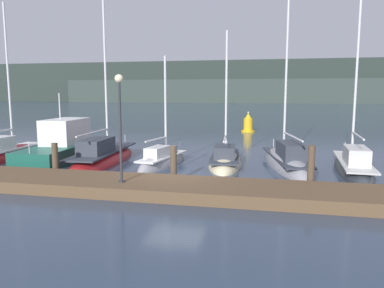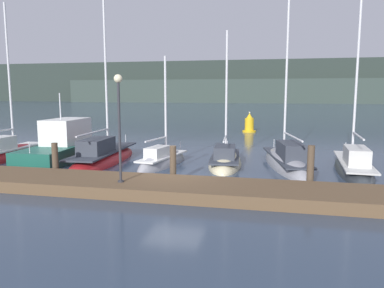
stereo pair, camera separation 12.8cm
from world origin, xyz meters
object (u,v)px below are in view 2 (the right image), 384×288
(sailboat_berth_5, at_px, (225,163))
(sailboat_berth_6, at_px, (286,164))
(channel_buoy, at_px, (249,124))
(sailboat_berth_4, at_px, (162,164))
(sailboat_berth_7, at_px, (353,169))
(motorboat_berth_2, at_px, (62,151))
(sailboat_berth_1, at_px, (7,157))
(sailboat_berth_3, at_px, (103,159))
(dock_lamppost, at_px, (119,111))

(sailboat_berth_5, height_order, sailboat_berth_6, sailboat_berth_6)
(sailboat_berth_6, height_order, channel_buoy, sailboat_berth_6)
(sailboat_berth_4, xyz_separation_m, sailboat_berth_7, (9.71, 0.62, 0.05))
(motorboat_berth_2, bearing_deg, sailboat_berth_6, 3.21)
(sailboat_berth_1, distance_m, sailboat_berth_4, 9.51)
(sailboat_berth_4, xyz_separation_m, sailboat_berth_5, (3.26, 0.99, 0.01))
(sailboat_berth_3, height_order, sailboat_berth_6, sailboat_berth_6)
(channel_buoy, bearing_deg, sailboat_berth_1, -125.38)
(sailboat_berth_1, bearing_deg, sailboat_berth_3, 2.94)
(sailboat_berth_1, bearing_deg, sailboat_berth_7, 2.20)
(sailboat_berth_3, xyz_separation_m, sailboat_berth_5, (6.78, 0.79, -0.05))
(motorboat_berth_2, relative_size, sailboat_berth_3, 0.63)
(channel_buoy, bearing_deg, sailboat_berth_3, -111.14)
(sailboat_berth_1, distance_m, motorboat_berth_2, 3.31)
(sailboat_berth_5, xyz_separation_m, dock_lamppost, (-3.20, -6.67, 3.10))
(sailboat_berth_6, relative_size, sailboat_berth_7, 1.32)
(sailboat_berth_1, relative_size, sailboat_berth_3, 0.83)
(sailboat_berth_7, bearing_deg, sailboat_berth_1, -177.80)
(sailboat_berth_3, height_order, sailboat_berth_5, sailboat_berth_3)
(sailboat_berth_7, height_order, channel_buoy, sailboat_berth_7)
(dock_lamppost, bearing_deg, sailboat_berth_6, 47.07)
(sailboat_berth_6, height_order, sailboat_berth_7, sailboat_berth_6)
(sailboat_berth_5, relative_size, sailboat_berth_6, 0.63)
(motorboat_berth_2, height_order, channel_buoy, motorboat_berth_2)
(sailboat_berth_4, height_order, channel_buoy, sailboat_berth_4)
(sailboat_berth_1, height_order, motorboat_berth_2, sailboat_berth_1)
(sailboat_berth_3, height_order, dock_lamppost, sailboat_berth_3)
(sailboat_berth_7, bearing_deg, sailboat_berth_3, -178.14)
(sailboat_berth_5, height_order, channel_buoy, sailboat_berth_5)
(sailboat_berth_5, xyz_separation_m, channel_buoy, (0.11, 17.02, 0.64))
(motorboat_berth_2, xyz_separation_m, dock_lamppost, (6.33, -6.20, 2.72))
(sailboat_berth_5, bearing_deg, sailboat_berth_7, -3.23)
(sailboat_berth_7, bearing_deg, dock_lamppost, -146.84)
(sailboat_berth_3, bearing_deg, sailboat_berth_1, -177.06)
(sailboat_berth_3, xyz_separation_m, dock_lamppost, (3.59, -5.88, 3.05))
(dock_lamppost, bearing_deg, channel_buoy, 82.07)
(sailboat_berth_3, distance_m, channel_buoy, 19.11)
(sailboat_berth_4, height_order, sailboat_berth_6, sailboat_berth_6)
(channel_buoy, bearing_deg, sailboat_berth_6, -79.44)
(sailboat_berth_3, relative_size, sailboat_berth_5, 1.49)
(motorboat_berth_2, height_order, sailboat_berth_4, sailboat_berth_4)
(sailboat_berth_5, xyz_separation_m, sailboat_berth_7, (6.45, -0.36, 0.04))
(sailboat_berth_5, height_order, sailboat_berth_7, sailboat_berth_7)
(motorboat_berth_2, relative_size, sailboat_berth_4, 1.12)
(sailboat_berth_1, xyz_separation_m, sailboat_berth_5, (12.76, 1.10, -0.03))
(dock_lamppost, bearing_deg, sailboat_berth_1, 149.80)
(sailboat_berth_1, height_order, sailboat_berth_7, sailboat_berth_1)
(motorboat_berth_2, height_order, sailboat_berth_5, sailboat_berth_5)
(sailboat_berth_3, bearing_deg, sailboat_berth_7, 1.86)
(sailboat_berth_1, distance_m, sailboat_berth_7, 19.23)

